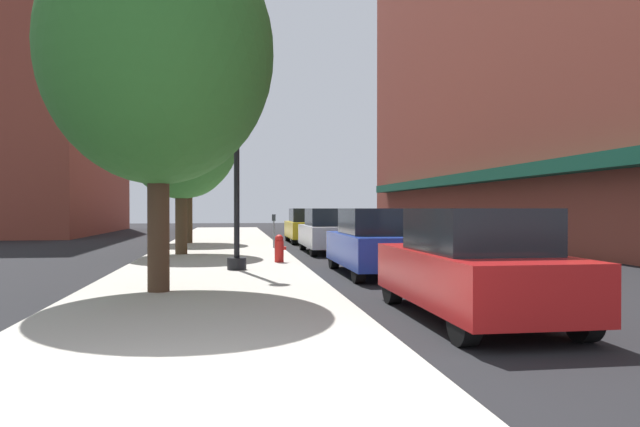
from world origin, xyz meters
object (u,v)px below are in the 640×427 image
car_red (473,266)px  car_yellow (307,226)px  tree_near (188,147)px  tree_far (158,53)px  fire_hydrant (279,248)px  car_silver (329,231)px  parking_meter_near (274,227)px  car_blue (376,242)px  lamppost (237,147)px  tree_mid (181,131)px

car_red → car_yellow: (0.00, 19.85, 0.00)m
tree_near → tree_far: 15.66m
fire_hydrant → car_silver: bearing=65.1°
fire_hydrant → parking_meter_near: bearing=87.5°
tree_near → car_blue: tree_near is taller
lamppost → tree_far: size_ratio=0.86×
lamppost → car_silver: lamppost is taller
tree_mid → car_blue: bearing=-48.6°
tree_near → tree_mid: (0.27, -6.57, -0.13)m
parking_meter_near → tree_mid: (-3.31, -2.75, 3.31)m
parking_meter_near → car_red: size_ratio=0.30×
lamppost → car_yellow: bearing=75.4°
fire_hydrant → car_silver: (2.22, 4.78, 0.29)m
tree_near → car_yellow: tree_near is taller
tree_near → tree_far: tree_far is taller
lamppost → tree_far: bearing=-111.4°
car_silver → car_red: bearing=-88.0°
fire_hydrant → car_red: (2.22, -8.52, 0.29)m
tree_near → car_red: size_ratio=1.53×
tree_mid → car_yellow: tree_mid is taller
car_silver → tree_far: bearing=-113.3°
tree_mid → car_red: bearing=-66.3°
car_blue → car_yellow: (0.00, 13.84, 0.00)m
tree_near → car_yellow: size_ratio=1.53×
parking_meter_near → tree_far: tree_far is taller
car_red → car_yellow: size_ratio=1.00×
tree_mid → tree_far: size_ratio=0.94×
fire_hydrant → tree_near: size_ratio=0.12×
tree_mid → car_blue: size_ratio=1.50×
parking_meter_near → tree_far: bearing=-104.0°
fire_hydrant → car_red: 8.80m
car_blue → car_silver: bearing=90.1°
lamppost → car_silver: 7.87m
lamppost → car_blue: 4.23m
tree_mid → car_silver: size_ratio=1.50×
car_silver → car_yellow: same height
lamppost → tree_near: (-2.09, 11.92, 1.19)m
tree_far → lamppost: bearing=68.6°
fire_hydrant → car_blue: bearing=-48.5°
lamppost → car_red: 7.85m
tree_far → car_red: bearing=-30.7°
fire_hydrant → car_red: car_red is taller
fire_hydrant → tree_far: tree_far is taller
car_red → car_yellow: same height
tree_mid → tree_far: tree_far is taller
car_yellow → parking_meter_near: bearing=-110.5°
parking_meter_near → car_silver: 2.42m
lamppost → car_red: (3.44, -6.64, -2.39)m
car_blue → tree_mid: bearing=131.4°
car_red → parking_meter_near: bearing=95.7°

